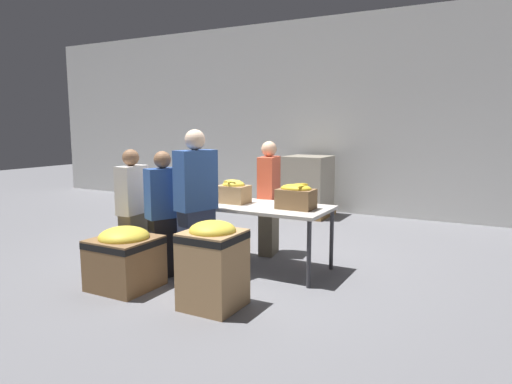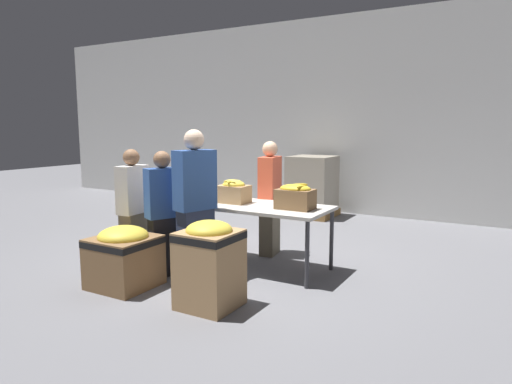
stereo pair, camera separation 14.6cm
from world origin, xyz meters
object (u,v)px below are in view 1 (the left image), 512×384
banana_box_0 (185,188)px  banana_box_1 (233,191)px  banana_box_2 (296,196)px  volunteer_3 (164,215)px  donation_bin_0 (125,256)px  pallet_stack_0 (308,187)px  sorting_table (236,207)px  volunteer_2 (269,199)px  volunteer_1 (133,211)px  volunteer_0 (196,206)px  donation_bin_1 (213,262)px

banana_box_0 → banana_box_1: (0.79, -0.02, 0.01)m
banana_box_2 → banana_box_0: bearing=179.0°
volunteer_3 → banana_box_1: bearing=-5.0°
banana_box_1 → donation_bin_0: size_ratio=0.55×
pallet_stack_0 → banana_box_0: bearing=-96.9°
banana_box_2 → volunteer_3: size_ratio=0.29×
banana_box_0 → volunteer_3: bearing=-69.5°
volunteer_3 → pallet_stack_0: 4.32m
sorting_table → volunteer_2: 0.66m
volunteer_1 → volunteer_0: bearing=-89.0°
sorting_table → volunteer_3: (-0.51, -0.81, -0.01)m
pallet_stack_0 → banana_box_1: bearing=-84.0°
volunteer_3 → donation_bin_1: (1.04, -0.53, -0.28)m
volunteer_1 → donation_bin_1: size_ratio=1.73×
banana_box_0 → pallet_stack_0: pallet_stack_0 is taller
volunteer_2 → donation_bin_1: volunteer_2 is taller
volunteer_0 → pallet_stack_0: bearing=22.0°
banana_box_2 → volunteer_0: 1.19m
banana_box_2 → pallet_stack_0: bearing=109.6°
volunteer_1 → pallet_stack_0: size_ratio=1.26×
sorting_table → donation_bin_1: (0.53, -1.34, -0.29)m
sorting_table → donation_bin_1: donation_bin_1 is taller
banana_box_1 → donation_bin_0: bearing=-114.5°
pallet_stack_0 → sorting_table: bearing=-83.4°
banana_box_1 → volunteer_0: size_ratio=0.22×
banana_box_1 → banana_box_0: bearing=178.3°
volunteer_0 → pallet_stack_0: volunteer_0 is taller
banana_box_1 → donation_bin_0: (-0.61, -1.34, -0.60)m
banana_box_1 → volunteer_3: size_ratio=0.25×
sorting_table → banana_box_0: bearing=178.7°
volunteer_1 → volunteer_2: size_ratio=0.95×
volunteer_1 → volunteer_3: (0.49, -0.00, -0.00)m
banana_box_1 → pallet_stack_0: (-0.37, 3.50, -0.37)m
donation_bin_0 → banana_box_2: bearing=41.8°
banana_box_1 → volunteer_1: volunteer_1 is taller
sorting_table → volunteer_1: 1.29m
banana_box_2 → pallet_stack_0: pallet_stack_0 is taller
volunteer_0 → volunteer_1: volunteer_0 is taller
donation_bin_1 → sorting_table: bearing=111.6°
sorting_table → volunteer_1: volunteer_1 is taller
donation_bin_0 → donation_bin_1: 1.18m
banana_box_1 → volunteer_3: (-0.48, -0.81, -0.21)m
sorting_table → volunteer_1: (-1.01, -0.81, -0.01)m
donation_bin_0 → donation_bin_1: bearing=-0.0°
banana_box_2 → donation_bin_0: bearing=-138.2°
banana_box_2 → volunteer_1: size_ratio=0.29×
volunteer_1 → volunteer_2: 1.86m
volunteer_0 → volunteer_2: bearing=7.1°
volunteer_2 → banana_box_0: bearing=-67.5°
banana_box_1 → donation_bin_0: 1.59m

